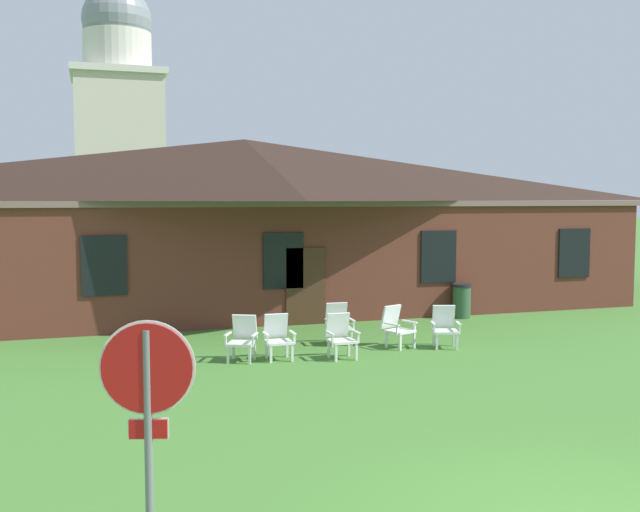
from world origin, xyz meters
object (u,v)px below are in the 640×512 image
lawn_chair_by_porch (243,337)px  stop_sign (148,405)px  lawn_chair_left_end (340,335)px  trash_bin (462,301)px  lawn_chair_middle (338,323)px  lawn_chair_far_side (445,326)px  lawn_chair_right_end (396,326)px  lawn_chair_near_door (278,336)px

lawn_chair_by_porch → stop_sign: bearing=-106.4°
stop_sign → lawn_chair_by_porch: size_ratio=2.53×
lawn_chair_by_porch → lawn_chair_left_end: size_ratio=1.00×
trash_bin → lawn_chair_middle: bearing=-152.2°
lawn_chair_by_porch → trash_bin: trash_bin is taller
lawn_chair_far_side → lawn_chair_right_end: bearing=162.0°
lawn_chair_near_door → trash_bin: trash_bin is taller
lawn_chair_middle → lawn_chair_far_side: (2.21, -1.13, 0.00)m
lawn_chair_near_door → lawn_chair_far_side: size_ratio=1.00×
lawn_chair_by_porch → trash_bin: bearing=26.2°
lawn_chair_near_door → lawn_chair_right_end: 2.94m
stop_sign → lawn_chair_near_door: size_ratio=2.53×
lawn_chair_left_end → lawn_chair_near_door: bearing=166.7°
lawn_chair_far_side → stop_sign: bearing=-129.9°
lawn_chair_left_end → lawn_chair_right_end: (1.61, 0.69, 0.00)m
lawn_chair_by_porch → trash_bin: size_ratio=0.98×
lawn_chair_middle → trash_bin: 5.18m
lawn_chair_by_porch → lawn_chair_near_door: (0.74, -0.09, 0.00)m
lawn_chair_middle → trash_bin: trash_bin is taller
stop_sign → lawn_chair_middle: 11.18m
lawn_chair_near_door → lawn_chair_far_side: 3.98m
lawn_chair_right_end → trash_bin: size_ratio=0.98×
lawn_chair_middle → lawn_chair_right_end: (1.15, -0.78, 0.00)m
trash_bin → lawn_chair_far_side: bearing=-123.8°
stop_sign → lawn_chair_far_side: bearing=50.1°
lawn_chair_left_end → lawn_chair_right_end: size_ratio=1.00×
stop_sign → trash_bin: 15.69m
stop_sign → lawn_chair_left_end: 9.68m
lawn_chair_far_side → trash_bin: 4.26m
lawn_chair_by_porch → lawn_chair_middle: same height
lawn_chair_by_porch → trash_bin: 7.90m
stop_sign → lawn_chair_left_end: (4.64, 8.41, -1.21)m
lawn_chair_right_end → trash_bin: 4.69m
lawn_chair_right_end → trash_bin: (3.43, 3.20, -0.00)m
lawn_chair_left_end → lawn_chair_by_porch: bearing=169.0°
lawn_chair_middle → lawn_chair_by_porch: bearing=-156.9°
lawn_chair_left_end → lawn_chair_far_side: same height
lawn_chair_left_end → lawn_chair_middle: (0.46, 1.47, 0.00)m
trash_bin → lawn_chair_near_door: bearing=-150.6°
stop_sign → lawn_chair_left_end: stop_sign is taller
lawn_chair_middle → lawn_chair_near_door: bearing=-146.7°
stop_sign → lawn_chair_right_end: (6.25, 9.10, -1.21)m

